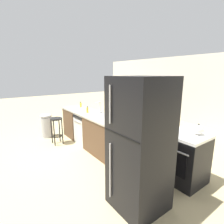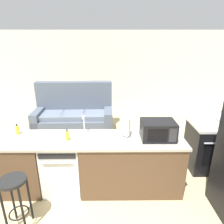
{
  "view_description": "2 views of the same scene",
  "coord_description": "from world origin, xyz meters",
  "px_view_note": "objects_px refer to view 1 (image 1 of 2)",
  "views": [
    {
      "loc": [
        3.96,
        -2.2,
        1.93
      ],
      "look_at": [
        0.47,
        0.33,
        0.98
      ],
      "focal_mm": 28.0,
      "sensor_mm": 36.0,
      "label": 1
    },
    {
      "loc": [
        0.5,
        -2.7,
        2.31
      ],
      "look_at": [
        0.53,
        0.59,
        1.11
      ],
      "focal_mm": 32.0,
      "sensor_mm": 36.0,
      "label": 2
    }
  ],
  "objects_px": {
    "soap_bottle": "(87,110)",
    "kettle": "(198,130)",
    "microwave": "(120,117)",
    "refrigerator": "(140,145)",
    "bar_stool": "(57,125)",
    "couch": "(140,116)",
    "dish_soap_bottle": "(81,105)",
    "trash_bin": "(47,125)",
    "stove_range": "(182,157)",
    "paper_towel_roll": "(111,113)",
    "dishwasher": "(87,128)"
  },
  "relations": [
    {
      "from": "microwave",
      "to": "bar_stool",
      "type": "distance_m",
      "value": 2.08
    },
    {
      "from": "paper_towel_roll",
      "to": "refrigerator",
      "type": "bearing_deg",
      "value": -21.83
    },
    {
      "from": "microwave",
      "to": "paper_towel_roll",
      "type": "height_order",
      "value": "paper_towel_roll"
    },
    {
      "from": "stove_range",
      "to": "paper_towel_roll",
      "type": "height_order",
      "value": "paper_towel_roll"
    },
    {
      "from": "dishwasher",
      "to": "refrigerator",
      "type": "distance_m",
      "value": 2.71
    },
    {
      "from": "microwave",
      "to": "soap_bottle",
      "type": "distance_m",
      "value": 1.35
    },
    {
      "from": "paper_towel_roll",
      "to": "dish_soap_bottle",
      "type": "relative_size",
      "value": 1.6
    },
    {
      "from": "bar_stool",
      "to": "stove_range",
      "type": "bearing_deg",
      "value": 22.86
    },
    {
      "from": "stove_range",
      "to": "paper_towel_roll",
      "type": "relative_size",
      "value": 3.19
    },
    {
      "from": "stove_range",
      "to": "trash_bin",
      "type": "height_order",
      "value": "stove_range"
    },
    {
      "from": "microwave",
      "to": "couch",
      "type": "xyz_separation_m",
      "value": [
        -1.67,
        2.27,
        -0.65
      ]
    },
    {
      "from": "kettle",
      "to": "bar_stool",
      "type": "distance_m",
      "value": 3.52
    },
    {
      "from": "paper_towel_roll",
      "to": "bar_stool",
      "type": "distance_m",
      "value": 1.72
    },
    {
      "from": "paper_towel_roll",
      "to": "dish_soap_bottle",
      "type": "bearing_deg",
      "value": 177.63
    },
    {
      "from": "dishwasher",
      "to": "couch",
      "type": "bearing_deg",
      "value": 95.31
    },
    {
      "from": "stove_range",
      "to": "couch",
      "type": "distance_m",
      "value": 3.3
    },
    {
      "from": "dish_soap_bottle",
      "to": "bar_stool",
      "type": "distance_m",
      "value": 1.03
    },
    {
      "from": "dishwasher",
      "to": "refrigerator",
      "type": "xyz_separation_m",
      "value": [
        2.6,
        -0.55,
        0.53
      ]
    },
    {
      "from": "refrigerator",
      "to": "trash_bin",
      "type": "distance_m",
      "value": 3.82
    },
    {
      "from": "microwave",
      "to": "couch",
      "type": "height_order",
      "value": "couch"
    },
    {
      "from": "dish_soap_bottle",
      "to": "bar_stool",
      "type": "bearing_deg",
      "value": -72.21
    },
    {
      "from": "refrigerator",
      "to": "kettle",
      "type": "bearing_deg",
      "value": 82.17
    },
    {
      "from": "trash_bin",
      "to": "couch",
      "type": "xyz_separation_m",
      "value": [
        0.96,
        3.07,
        0.02
      ]
    },
    {
      "from": "dishwasher",
      "to": "couch",
      "type": "relative_size",
      "value": 0.42
    },
    {
      "from": "couch",
      "to": "trash_bin",
      "type": "bearing_deg",
      "value": -107.33
    },
    {
      "from": "refrigerator",
      "to": "bar_stool",
      "type": "xyz_separation_m",
      "value": [
        -3.03,
        -0.18,
        -0.42
      ]
    },
    {
      "from": "bar_stool",
      "to": "paper_towel_roll",
      "type": "bearing_deg",
      "value": 29.86
    },
    {
      "from": "bar_stool",
      "to": "dishwasher",
      "type": "bearing_deg",
      "value": 59.56
    },
    {
      "from": "dishwasher",
      "to": "bar_stool",
      "type": "relative_size",
      "value": 1.14
    },
    {
      "from": "microwave",
      "to": "kettle",
      "type": "bearing_deg",
      "value": 27.45
    },
    {
      "from": "stove_range",
      "to": "refrigerator",
      "type": "relative_size",
      "value": 0.47
    },
    {
      "from": "microwave",
      "to": "trash_bin",
      "type": "height_order",
      "value": "microwave"
    },
    {
      "from": "stove_range",
      "to": "couch",
      "type": "relative_size",
      "value": 0.45
    },
    {
      "from": "dishwasher",
      "to": "soap_bottle",
      "type": "xyz_separation_m",
      "value": [
        0.11,
        -0.04,
        0.55
      ]
    },
    {
      "from": "microwave",
      "to": "couch",
      "type": "bearing_deg",
      "value": 126.36
    },
    {
      "from": "dish_soap_bottle",
      "to": "couch",
      "type": "bearing_deg",
      "value": 76.57
    },
    {
      "from": "dish_soap_bottle",
      "to": "trash_bin",
      "type": "height_order",
      "value": "dish_soap_bottle"
    },
    {
      "from": "stove_range",
      "to": "microwave",
      "type": "relative_size",
      "value": 1.8
    },
    {
      "from": "dishwasher",
      "to": "soap_bottle",
      "type": "relative_size",
      "value": 4.77
    },
    {
      "from": "refrigerator",
      "to": "dish_soap_bottle",
      "type": "bearing_deg",
      "value": 167.87
    },
    {
      "from": "trash_bin",
      "to": "couch",
      "type": "distance_m",
      "value": 3.21
    },
    {
      "from": "soap_bottle",
      "to": "trash_bin",
      "type": "xyz_separation_m",
      "value": [
        -1.28,
        -0.76,
        -0.59
      ]
    },
    {
      "from": "kettle",
      "to": "dishwasher",
      "type": "bearing_deg",
      "value": -166.22
    },
    {
      "from": "soap_bottle",
      "to": "couch",
      "type": "height_order",
      "value": "couch"
    },
    {
      "from": "kettle",
      "to": "trash_bin",
      "type": "relative_size",
      "value": 0.28
    },
    {
      "from": "soap_bottle",
      "to": "kettle",
      "type": "distance_m",
      "value": 2.75
    },
    {
      "from": "soap_bottle",
      "to": "microwave",
      "type": "bearing_deg",
      "value": 1.77
    },
    {
      "from": "paper_towel_roll",
      "to": "kettle",
      "type": "relative_size",
      "value": 1.38
    },
    {
      "from": "soap_bottle",
      "to": "couch",
      "type": "xyz_separation_m",
      "value": [
        -0.32,
        2.31,
        -0.58
      ]
    },
    {
      "from": "refrigerator",
      "to": "couch",
      "type": "relative_size",
      "value": 0.94
    }
  ]
}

